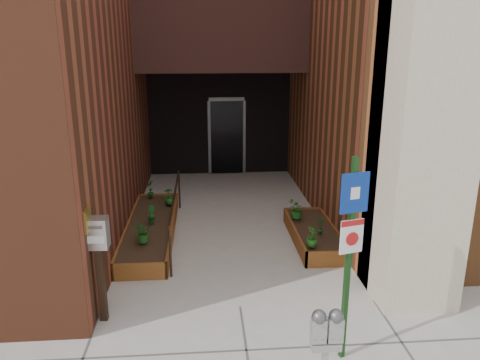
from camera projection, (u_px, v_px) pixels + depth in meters
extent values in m
plane|color=#9E9991|center=(240.00, 307.00, 6.79)|extent=(80.00, 80.00, 0.00)
cube|color=#B6A98C|center=(420.00, 153.00, 6.55)|extent=(1.10, 1.20, 4.40)
cube|color=black|center=(220.00, 29.00, 11.38)|extent=(4.20, 2.00, 2.00)
cube|color=black|center=(219.00, 121.00, 13.43)|extent=(4.00, 0.30, 3.00)
cube|color=black|center=(227.00, 138.00, 13.40)|extent=(0.90, 0.06, 2.10)
cube|color=#B79338|center=(87.00, 220.00, 6.02)|extent=(0.04, 0.30, 0.30)
cube|color=brown|center=(139.00, 272.00, 7.51)|extent=(0.90, 0.04, 0.30)
cube|color=brown|center=(159.00, 200.00, 10.91)|extent=(0.90, 0.04, 0.30)
cube|color=brown|center=(129.00, 230.00, 9.17)|extent=(0.04, 3.60, 0.30)
cube|color=brown|center=(173.00, 229.00, 9.24)|extent=(0.04, 3.60, 0.30)
cube|color=black|center=(151.00, 230.00, 9.21)|extent=(0.82, 3.52, 0.26)
cube|color=brown|center=(328.00, 259.00, 7.94)|extent=(0.80, 0.04, 0.30)
cube|color=brown|center=(302.00, 214.00, 10.00)|extent=(0.80, 0.04, 0.30)
cube|color=brown|center=(294.00, 235.00, 8.94)|extent=(0.04, 2.20, 0.30)
cube|color=brown|center=(333.00, 234.00, 9.00)|extent=(0.04, 2.20, 0.30)
cube|color=black|center=(314.00, 235.00, 8.98)|extent=(0.72, 2.12, 0.26)
cylinder|color=black|center=(170.00, 251.00, 7.54)|extent=(0.04, 0.04, 0.90)
cylinder|color=black|center=(179.00, 189.00, 10.69)|extent=(0.04, 0.04, 0.90)
cylinder|color=black|center=(175.00, 194.00, 8.99)|extent=(0.04, 3.30, 0.04)
cube|color=#A2A2A4|center=(326.00, 345.00, 4.37)|extent=(0.28, 0.12, 0.07)
cube|color=#A2A2A4|center=(318.00, 330.00, 4.32)|extent=(0.14, 0.10, 0.24)
sphere|color=#59595B|center=(319.00, 317.00, 4.28)|extent=(0.14, 0.14, 0.14)
cube|color=white|center=(320.00, 332.00, 4.27)|extent=(0.08, 0.01, 0.05)
cube|color=#B21414|center=(319.00, 339.00, 4.29)|extent=(0.08, 0.01, 0.03)
cube|color=#A2A2A4|center=(335.00, 330.00, 4.33)|extent=(0.14, 0.10, 0.24)
sphere|color=#59595B|center=(336.00, 316.00, 4.29)|extent=(0.14, 0.14, 0.14)
cube|color=white|center=(337.00, 331.00, 4.28)|extent=(0.08, 0.01, 0.05)
cube|color=#B21414|center=(336.00, 338.00, 4.30)|extent=(0.08, 0.01, 0.03)
cube|color=#163A15|center=(348.00, 263.00, 5.37)|extent=(0.07, 0.07, 2.52)
cube|color=navy|center=(355.00, 193.00, 5.10)|extent=(0.34, 0.11, 0.46)
cube|color=white|center=(355.00, 193.00, 5.09)|extent=(0.11, 0.04, 0.14)
cube|color=white|center=(352.00, 236.00, 5.24)|extent=(0.28, 0.10, 0.40)
cube|color=#B21414|center=(353.00, 223.00, 5.19)|extent=(0.28, 0.09, 0.07)
cylinder|color=#B21414|center=(352.00, 239.00, 5.24)|extent=(0.16, 0.05, 0.16)
cube|color=black|center=(101.00, 284.00, 6.34)|extent=(0.10, 0.10, 1.10)
cube|color=#ADADAF|center=(97.00, 233.00, 6.12)|extent=(0.31, 0.23, 0.42)
cube|color=#59595B|center=(94.00, 228.00, 5.98)|extent=(0.22, 0.02, 0.04)
cube|color=white|center=(95.00, 240.00, 6.03)|extent=(0.24, 0.02, 0.10)
imported|color=#205F1B|center=(143.00, 232.00, 8.21)|extent=(0.41, 0.41, 0.38)
imported|color=#19591F|center=(151.00, 214.00, 9.13)|extent=(0.24, 0.24, 0.33)
imported|color=#1C5618|center=(169.00, 196.00, 10.13)|extent=(0.25, 0.25, 0.36)
imported|color=#175119|center=(150.00, 189.00, 10.56)|extent=(0.25, 0.25, 0.41)
imported|color=#1E5719|center=(312.00, 237.00, 8.03)|extent=(0.27, 0.27, 0.36)
imported|color=#18561A|center=(321.00, 226.00, 8.57)|extent=(0.20, 0.20, 0.31)
imported|color=#1B5D1A|center=(297.00, 210.00, 9.30)|extent=(0.48, 0.48, 0.38)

